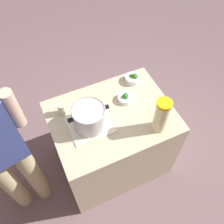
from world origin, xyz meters
name	(u,v)px	position (x,y,z in m)	size (l,w,h in m)	color
ground_plane	(112,160)	(0.00, 0.00, 0.00)	(8.00, 8.00, 0.00)	#745C5F
counter_slab	(112,141)	(0.00, 0.00, 0.43)	(1.01, 0.76, 0.87)	#BAB18E
dish_cloth	(90,125)	(0.20, 0.01, 0.87)	(0.34, 0.30, 0.01)	beige
cooking_pot	(89,117)	(0.20, 0.01, 0.98)	(0.33, 0.26, 0.20)	#B7B7BC
lemonade_pitcher	(161,116)	(-0.29, 0.25, 1.03)	(0.11, 0.11, 0.32)	beige
mason_jar	(62,109)	(0.36, -0.19, 0.92)	(0.07, 0.07, 0.11)	beige
broccoli_bowl_front	(133,78)	(-0.33, -0.27, 0.90)	(0.13, 0.13, 0.09)	silver
broccoli_bowl_center	(125,98)	(-0.17, -0.10, 0.90)	(0.13, 0.13, 0.08)	silver
person_cook	(2,154)	(0.86, 0.03, 0.95)	(0.50, 0.26, 1.71)	tan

